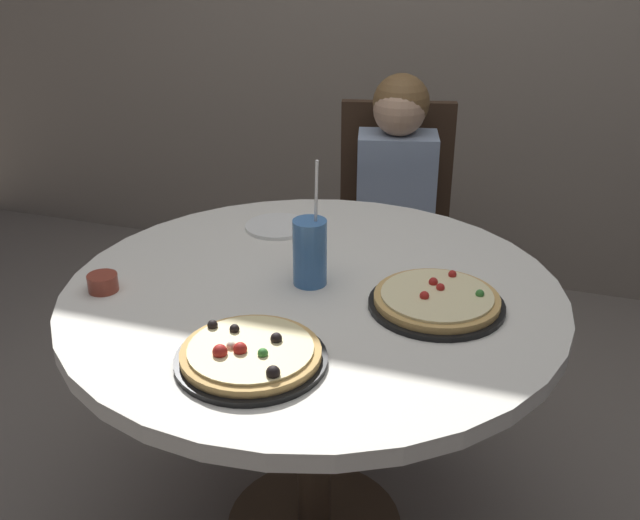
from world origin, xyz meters
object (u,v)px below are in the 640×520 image
object	(u,v)px
chair_wooden	(395,223)
soda_cup	(310,252)
pizza_cheese	(251,355)
pizza_veggie	(437,301)
diner_child	(393,256)
dining_table	(313,326)
sauce_bowl	(103,283)
plate_small	(278,226)

from	to	relation	value
chair_wooden	soda_cup	bearing A→B (deg)	-89.60
pizza_cheese	soda_cup	world-z (taller)	soda_cup
pizza_veggie	pizza_cheese	size ratio (longest dim) A/B	1.01
diner_child	pizza_veggie	size ratio (longest dim) A/B	3.56
dining_table	chair_wooden	distance (m)	0.97
diner_child	soda_cup	bearing A→B (deg)	-92.50
pizza_veggie	diner_child	bearing A→B (deg)	109.09
dining_table	chair_wooden	xyz separation A→B (m)	(-0.02, 0.96, -0.12)
chair_wooden	pizza_cheese	xyz separation A→B (m)	(0.01, -1.30, 0.24)
pizza_veggie	sauce_bowl	size ratio (longest dim) A/B	4.34
plate_small	sauce_bowl	bearing A→B (deg)	-117.61
pizza_veggie	pizza_cheese	distance (m)	0.45
pizza_cheese	chair_wooden	bearing A→B (deg)	90.35
soda_cup	dining_table	bearing A→B (deg)	-54.78
chair_wooden	diner_child	bearing A→B (deg)	-77.33
diner_child	sauce_bowl	world-z (taller)	diner_child
pizza_veggie	plate_small	distance (m)	0.59
pizza_cheese	plate_small	distance (m)	0.67
pizza_veggie	sauce_bowl	xyz separation A→B (m)	(-0.75, -0.16, 0.00)
diner_child	pizza_cheese	world-z (taller)	diner_child
chair_wooden	pizza_cheese	bearing A→B (deg)	-89.65
chair_wooden	sauce_bowl	world-z (taller)	chair_wooden
pizza_cheese	sauce_bowl	bearing A→B (deg)	159.20
dining_table	pizza_veggie	bearing A→B (deg)	-0.23
pizza_veggie	plate_small	bearing A→B (deg)	148.25
soda_cup	plate_small	bearing A→B (deg)	124.25
dining_table	plate_small	bearing A→B (deg)	124.32
diner_child	pizza_veggie	xyz separation A→B (m)	(0.27, -0.79, 0.28)
diner_child	soda_cup	size ratio (longest dim) A/B	3.51
dining_table	pizza_veggie	world-z (taller)	pizza_veggie
dining_table	diner_child	bearing A→B (deg)	88.68
chair_wooden	diner_child	world-z (taller)	diner_child
plate_small	pizza_veggie	bearing A→B (deg)	-31.75
dining_table	diner_child	size ratio (longest dim) A/B	1.08
chair_wooden	pizza_veggie	distance (m)	1.04
pizza_cheese	sauce_bowl	world-z (taller)	pizza_cheese
chair_wooden	sauce_bowl	size ratio (longest dim) A/B	13.57
pizza_veggie	plate_small	world-z (taller)	pizza_veggie
chair_wooden	pizza_veggie	bearing A→B (deg)	-72.06
chair_wooden	pizza_cheese	distance (m)	1.32
dining_table	chair_wooden	world-z (taller)	chair_wooden
diner_child	sauce_bowl	distance (m)	1.10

